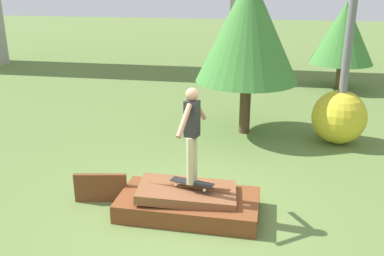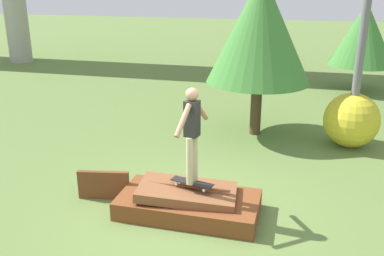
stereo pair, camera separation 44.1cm
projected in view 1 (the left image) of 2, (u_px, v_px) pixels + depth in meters
ground_plane at (188, 213)px, 7.73m from camera, size 80.00×80.00×0.00m
scrap_pile at (188, 202)px, 7.65m from camera, size 2.50×1.27×0.55m
scrap_plank_loose at (101, 188)px, 8.04m from camera, size 0.98×0.26×0.56m
skateboard at (192, 183)px, 7.49m from camera, size 0.80×0.36×0.09m
skater at (192, 129)px, 7.16m from camera, size 0.35×1.13×1.69m
tree_behind_left at (248, 28)px, 10.89m from camera, size 2.69×2.69×4.19m
tree_behind_right at (344, 33)px, 15.81m from camera, size 2.33×2.33×3.23m
bush_yellow_flowering at (339, 117)px, 10.86m from camera, size 1.37×1.37×1.37m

